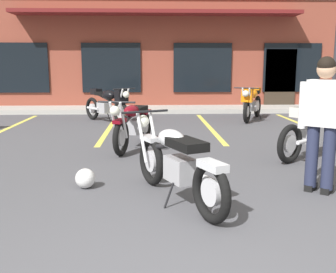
# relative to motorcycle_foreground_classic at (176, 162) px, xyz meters

# --- Properties ---
(ground_plane) EXTENTS (80.00, 80.00, 0.00)m
(ground_plane) POSITION_rel_motorcycle_foreground_classic_xyz_m (-0.08, 1.45, -0.46)
(ground_plane) COLOR #47474C
(sidewalk_kerb) EXTENTS (22.00, 1.80, 0.14)m
(sidewalk_kerb) POSITION_rel_motorcycle_foreground_classic_xyz_m (-0.08, 9.07, -0.39)
(sidewalk_kerb) COLOR #A8A59E
(sidewalk_kerb) RESTS_ON ground_plane
(brick_storefront_building) EXTENTS (15.91, 6.96, 4.06)m
(brick_storefront_building) POSITION_rel_motorcycle_foreground_classic_xyz_m (-0.08, 12.63, 1.57)
(brick_storefront_building) COLOR brown
(brick_storefront_building) RESTS_ON ground_plane
(painted_stall_lines) EXTENTS (7.70, 4.80, 0.01)m
(painted_stall_lines) POSITION_rel_motorcycle_foreground_classic_xyz_m (-0.08, 5.47, -0.46)
(painted_stall_lines) COLOR #DBCC4C
(painted_stall_lines) RESTS_ON ground_plane
(motorcycle_foreground_classic) EXTENTS (1.16, 1.97, 0.98)m
(motorcycle_foreground_classic) POSITION_rel_motorcycle_foreground_classic_xyz_m (0.00, 0.00, 0.00)
(motorcycle_foreground_classic) COLOR black
(motorcycle_foreground_classic) RESTS_ON ground_plane
(motorcycle_red_sportbike) EXTENTS (1.19, 1.95, 0.98)m
(motorcycle_red_sportbike) POSITION_rel_motorcycle_foreground_classic_xyz_m (2.55, 6.62, 0.07)
(motorcycle_red_sportbike) COLOR black
(motorcycle_red_sportbike) RESTS_ON ground_plane
(motorcycle_black_cruiser) EXTENTS (1.78, 1.50, 0.98)m
(motorcycle_black_cruiser) POSITION_rel_motorcycle_foreground_classic_xyz_m (2.60, 2.20, 0.07)
(motorcycle_black_cruiser) COLOR black
(motorcycle_black_cruiser) RESTS_ON ground_plane
(motorcycle_silver_naked) EXTENTS (0.91, 2.06, 0.98)m
(motorcycle_silver_naked) POSITION_rel_motorcycle_foreground_classic_xyz_m (-0.63, 3.01, 0.00)
(motorcycle_silver_naked) COLOR black
(motorcycle_silver_naked) RESTS_ON ground_plane
(motorcycle_blue_standard) EXTENTS (1.52, 1.77, 0.98)m
(motorcycle_blue_standard) POSITION_rel_motorcycle_foreground_classic_xyz_m (-1.47, 6.30, 0.07)
(motorcycle_blue_standard) COLOR black
(motorcycle_blue_standard) RESTS_ON ground_plane
(person_in_shorts_foreground) EXTENTS (0.53, 0.46, 1.68)m
(person_in_shorts_foreground) POSITION_rel_motorcycle_foreground_classic_xyz_m (1.80, 0.23, 0.49)
(person_in_shorts_foreground) COLOR black
(person_in_shorts_foreground) RESTS_ON ground_plane
(helmet_on_pavement) EXTENTS (0.26, 0.26, 0.26)m
(helmet_on_pavement) POSITION_rel_motorcycle_foreground_classic_xyz_m (-1.14, 0.52, -0.33)
(helmet_on_pavement) COLOR silver
(helmet_on_pavement) RESTS_ON ground_plane
(traffic_cone) EXTENTS (0.34, 0.34, 0.53)m
(traffic_cone) POSITION_rel_motorcycle_foreground_classic_xyz_m (4.70, 6.38, -0.20)
(traffic_cone) COLOR orange
(traffic_cone) RESTS_ON ground_plane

